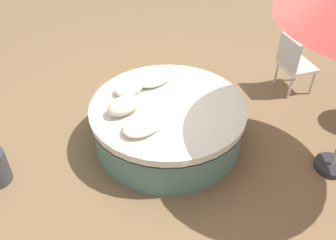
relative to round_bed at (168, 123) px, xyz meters
name	(u,v)px	position (x,y,z in m)	size (l,w,h in m)	color
ground_plane	(168,141)	(0.00, 0.00, -0.33)	(16.00, 16.00, 0.00)	brown
round_bed	(168,123)	(0.00, 0.00, 0.00)	(2.12, 2.12, 0.64)	#4C726B
throw_pillow_0	(157,78)	(0.24, 0.50, 0.41)	(0.56, 0.29, 0.19)	white
throw_pillow_1	(129,88)	(-0.19, 0.59, 0.39)	(0.44, 0.32, 0.15)	silver
throw_pillow_2	(124,105)	(-0.52, 0.27, 0.42)	(0.48, 0.30, 0.22)	beige
throw_pillow_3	(143,125)	(-0.56, -0.16, 0.39)	(0.56, 0.39, 0.15)	silver
patio_chair	(293,61)	(2.38, -0.42, 0.23)	(0.67, 0.68, 0.98)	#B7B7BC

